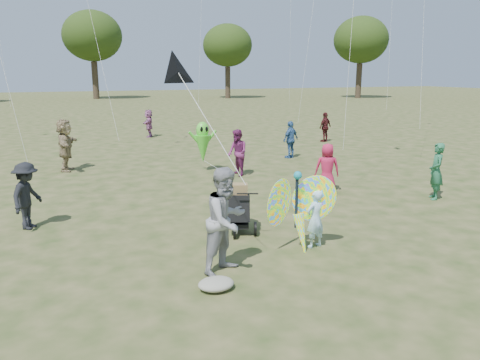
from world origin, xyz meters
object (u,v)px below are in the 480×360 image
Objects in this scene: child_girl at (315,219)px; butterfly_kite at (299,211)px; crowd_b at (27,196)px; crowd_d at (65,145)px; crowd_c at (291,140)px; crowd_f at (436,171)px; crowd_j at (149,123)px; crowd_a at (327,168)px; jogging_stroller at (238,204)px; crowd_e at (237,153)px; adult_man at (226,220)px; crowd_h at (325,127)px; alien_kite at (203,144)px.

child_girl is 0.44m from butterfly_kite.
crowd_b is 5.97m from butterfly_kite.
crowd_d is (-4.23, 9.69, 0.33)m from child_girl.
crowd_b is 1.01× the size of crowd_c.
child_girl is at bearing 0.86° from butterfly_kite.
crowd_f is 16.09m from crowd_j.
crowd_b is at bearing 145.20° from butterfly_kite.
crowd_f is (0.67, -7.04, 0.03)m from crowd_c.
jogging_stroller is at bearing 56.69° from crowd_a.
adult_man is at bearing -29.10° from crowd_e.
jogging_stroller is at bearing -27.58° from crowd_e.
crowd_f is 6.00m from jogging_stroller.
crowd_c is 1.31× the size of jogging_stroller.
crowd_a is 4.68m from butterfly_kite.
crowd_e is at bearing -34.27° from crowd_b.
crowd_f is 1.06× the size of crowd_h.
child_girl is 0.80× the size of crowd_j.
crowd_a is 0.98× the size of crowd_j.
crowd_d is at bearing 18.92° from crowd_b.
crowd_e is 6.81m from butterfly_kite.
crowd_a reaches higher than child_girl.
crowd_e reaches higher than crowd_h.
butterfly_kite is at bearing -17.70° from crowd_e.
crowd_e is 1.41m from alien_kite.
crowd_d reaches higher than crowd_e.
crowd_a reaches higher than jogging_stroller.
child_girl is 6.74m from crowd_e.
crowd_e is 10.64m from crowd_j.
crowd_e is 8.89m from crowd_h.
crowd_h is (7.97, 12.21, 0.14)m from child_girl.
jogging_stroller is (3.17, -8.23, -0.30)m from crowd_d.
crowd_c is 4.97m from crowd_h.
child_girl is 0.63× the size of adult_man.
adult_man is 1.25× the size of crowd_c.
crowd_a is 2.92m from crowd_f.
child_girl is at bearing 18.95° from crowd_j.
adult_man reaches higher than crowd_b.
crowd_d is (-8.49, 0.77, 0.17)m from crowd_c.
child_girl is 14.59m from crowd_h.
alien_kite is (-7.78, -4.44, 0.24)m from crowd_h.
crowd_a is 10.15m from crowd_h.
crowd_c is 9.16m from jogging_stroller.
crowd_b is at bearing 5.13° from crowd_c.
crowd_h reaches higher than jogging_stroller.
adult_man is at bearing 31.14° from crowd_c.
adult_man reaches higher than crowd_f.
alien_kite reaches higher than jogging_stroller.
child_girl is at bearing -18.55° from adult_man.
crowd_h is 9.24m from crowd_j.
crowd_a is 7.87m from crowd_b.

